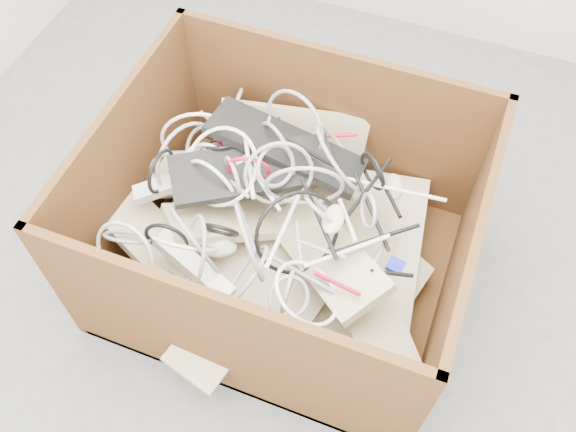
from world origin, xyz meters
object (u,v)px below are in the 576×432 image
(power_strip_left, at_px, (177,181))
(vga_plug, at_px, (396,266))
(cardboard_box, at_px, (282,244))
(power_strip_right, at_px, (194,266))

(power_strip_left, relative_size, vga_plug, 6.08)
(power_strip_left, xyz_separation_m, vga_plug, (0.69, -0.05, 0.02))
(cardboard_box, distance_m, power_strip_right, 0.35)
(cardboard_box, distance_m, vga_plug, 0.43)
(cardboard_box, xyz_separation_m, vga_plug, (0.36, -0.07, 0.21))
(cardboard_box, distance_m, power_strip_left, 0.38)
(cardboard_box, relative_size, power_strip_right, 3.94)
(power_strip_right, bearing_deg, power_strip_left, 143.18)
(power_strip_right, relative_size, vga_plug, 5.99)
(power_strip_left, xyz_separation_m, power_strip_right, (0.17, -0.23, -0.03))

